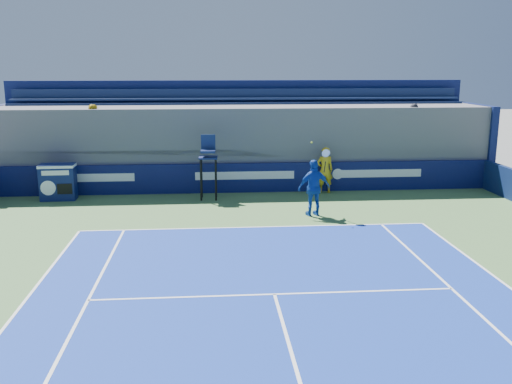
{
  "coord_description": "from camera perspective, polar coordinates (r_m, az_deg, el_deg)",
  "views": [
    {
      "loc": [
        -1.39,
        -5.54,
        5.04
      ],
      "look_at": [
        0.0,
        11.5,
        1.25
      ],
      "focal_mm": 40.0,
      "sensor_mm": 36.0,
      "label": 1
    }
  ],
  "objects": [
    {
      "name": "stadium_seating",
      "position": [
        24.93,
        -1.47,
        5.11
      ],
      "size": [
        21.0,
        4.05,
        4.4
      ],
      "color": "#57575D",
      "rests_on": "ground"
    },
    {
      "name": "back_hoarding",
      "position": [
        23.11,
        -1.13,
        1.43
      ],
      "size": [
        20.4,
        0.21,
        1.2
      ],
      "color": "#0C1144",
      "rests_on": "ground"
    },
    {
      "name": "tennis_player",
      "position": [
        19.49,
        5.83,
        0.43
      ],
      "size": [
        1.21,
        0.72,
        2.57
      ],
      "color": "#133F9E",
      "rests_on": "apron"
    },
    {
      "name": "ball_person",
      "position": [
        23.09,
        6.89,
        2.19
      ],
      "size": [
        0.7,
        0.48,
        1.87
      ],
      "primitive_type": "imported",
      "rotation": [
        0.0,
        0.0,
        3.19
      ],
      "color": "gold",
      "rests_on": "apron"
    },
    {
      "name": "umpire_chair",
      "position": [
        21.85,
        -4.79,
        3.21
      ],
      "size": [
        0.72,
        0.72,
        2.48
      ],
      "color": "black",
      "rests_on": "ground"
    },
    {
      "name": "match_clock",
      "position": [
        23.04,
        -19.19,
        1.05
      ],
      "size": [
        1.34,
        0.77,
        1.4
      ],
      "color": "#101A50",
      "rests_on": "ground"
    }
  ]
}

